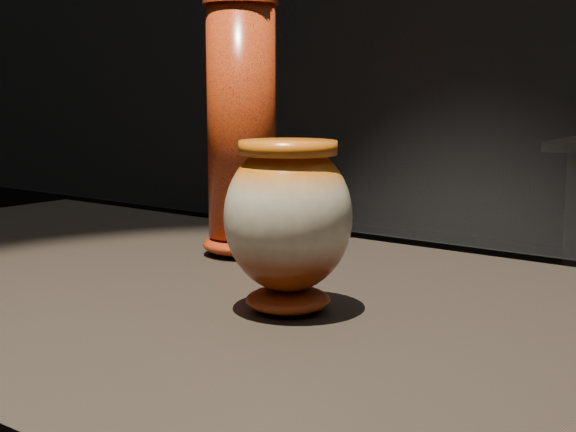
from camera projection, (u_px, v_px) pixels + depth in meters
name	position (u px, v px, depth m)	size (l,w,h in m)	color
main_vase	(288.00, 219.00, 0.89)	(0.15, 0.15, 0.19)	maroon
tall_vase	(242.00, 132.00, 1.19)	(0.15, 0.15, 0.38)	#CA510D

